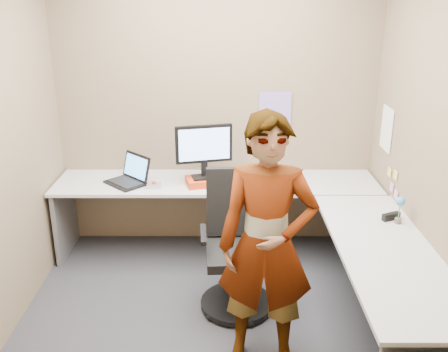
{
  "coord_description": "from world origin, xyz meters",
  "views": [
    {
      "loc": [
        0.08,
        -3.32,
        2.37
      ],
      "look_at": [
        0.07,
        0.25,
        1.05
      ],
      "focal_mm": 40.0,
      "sensor_mm": 36.0,
      "label": 1
    }
  ],
  "objects_px": {
    "office_chair": "(236,254)",
    "person": "(267,245)",
    "desk": "(269,223)",
    "monitor": "(204,147)"
  },
  "relations": [
    {
      "from": "office_chair",
      "to": "person",
      "type": "height_order",
      "value": "person"
    },
    {
      "from": "desk",
      "to": "monitor",
      "type": "distance_m",
      "value": 0.91
    },
    {
      "from": "desk",
      "to": "person",
      "type": "bearing_deg",
      "value": -95.93
    },
    {
      "from": "office_chair",
      "to": "desk",
      "type": "bearing_deg",
      "value": 40.71
    },
    {
      "from": "office_chair",
      "to": "person",
      "type": "bearing_deg",
      "value": -77.76
    },
    {
      "from": "desk",
      "to": "person",
      "type": "distance_m",
      "value": 0.93
    },
    {
      "from": "person",
      "to": "office_chair",
      "type": "bearing_deg",
      "value": 112.52
    },
    {
      "from": "monitor",
      "to": "desk",
      "type": "bearing_deg",
      "value": -58.13
    },
    {
      "from": "office_chair",
      "to": "person",
      "type": "xyz_separation_m",
      "value": [
        0.18,
        -0.62,
        0.42
      ]
    },
    {
      "from": "monitor",
      "to": "person",
      "type": "distance_m",
      "value": 1.5
    }
  ]
}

